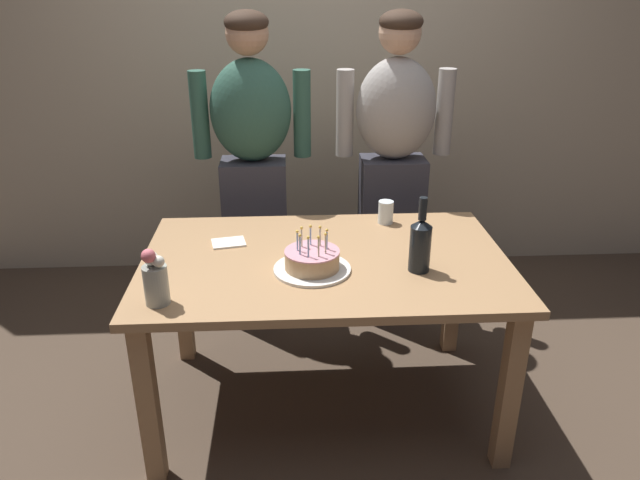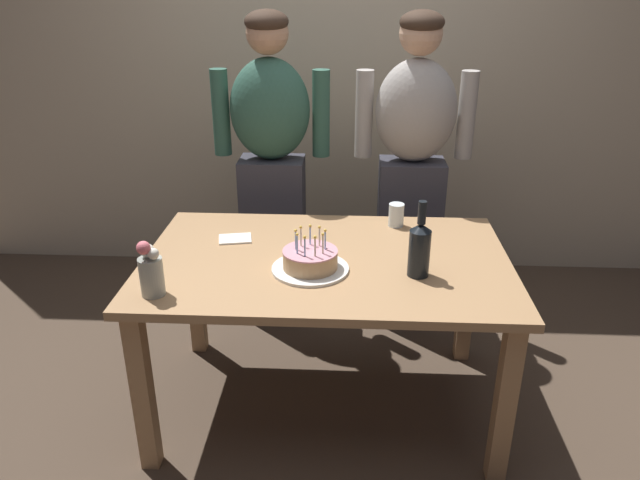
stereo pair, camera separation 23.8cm
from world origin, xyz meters
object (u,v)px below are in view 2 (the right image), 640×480
at_px(water_glass_near, 396,215).
at_px(flower_vase, 151,271).
at_px(birthday_cake, 310,261).
at_px(person_woman_cardigan, 412,169).
at_px(wine_bottle, 419,248).
at_px(napkin_stack, 235,239).
at_px(person_man_bearded, 272,167).

distance_m(water_glass_near, flower_vase, 1.16).
height_order(birthday_cake, person_woman_cardigan, person_woman_cardigan).
bearing_deg(birthday_cake, wine_bottle, -2.67).
xyz_separation_m(birthday_cake, napkin_stack, (-0.35, 0.28, -0.04)).
distance_m(water_glass_near, napkin_stack, 0.74).
relative_size(water_glass_near, person_man_bearded, 0.06).
bearing_deg(napkin_stack, water_glass_near, 15.53).
bearing_deg(birthday_cake, flower_vase, -157.76).
height_order(water_glass_near, wine_bottle, wine_bottle).
bearing_deg(flower_vase, person_man_bearded, 76.07).
relative_size(birthday_cake, water_glass_near, 2.85).
xyz_separation_m(flower_vase, person_woman_cardigan, (1.03, 1.16, 0.04)).
height_order(water_glass_near, napkin_stack, water_glass_near).
distance_m(birthday_cake, wine_bottle, 0.43).
relative_size(flower_vase, person_man_bearded, 0.13).
height_order(water_glass_near, person_woman_cardigan, person_woman_cardigan).
distance_m(water_glass_near, wine_bottle, 0.51).
bearing_deg(birthday_cake, napkin_stack, 141.28).
height_order(birthday_cake, wine_bottle, wine_bottle).
xyz_separation_m(napkin_stack, person_man_bearded, (0.08, 0.66, 0.13)).
height_order(napkin_stack, flower_vase, flower_vase).
bearing_deg(flower_vase, napkin_stack, 67.98).
distance_m(birthday_cake, person_man_bearded, 0.98).
bearing_deg(birthday_cake, water_glass_near, 52.74).
bearing_deg(napkin_stack, person_woman_cardigan, 38.50).
height_order(flower_vase, person_man_bearded, person_man_bearded).
bearing_deg(birthday_cake, person_man_bearded, 105.95).
bearing_deg(person_man_bearded, napkin_stack, 82.79).
height_order(wine_bottle, napkin_stack, wine_bottle).
bearing_deg(wine_bottle, napkin_stack, 158.66).
xyz_separation_m(water_glass_near, flower_vase, (-0.92, -0.71, 0.04)).
xyz_separation_m(wine_bottle, person_woman_cardigan, (0.05, 0.96, 0.02)).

